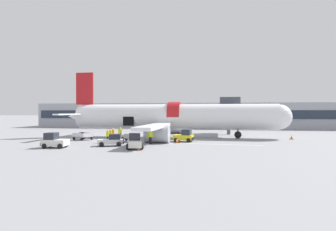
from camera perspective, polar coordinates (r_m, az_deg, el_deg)
The scene contains 20 objects.
ground_plane at distance 41.78m, azimuth 2.86°, elevation -4.77°, with size 500.00×500.00×0.00m, color gray.
apron_marking_line at distance 38.40m, azimuth 0.45°, elevation -5.25°, with size 22.86×2.57×0.01m.
terminal_strip at distance 76.56m, azimuth 5.84°, elevation 0.02°, with size 81.30×12.43×6.08m.
jet_bridge_stub at distance 52.52m, azimuth 11.53°, elevation 1.59°, with size 3.17×11.19×6.31m.
airplane at distance 46.47m, azimuth 0.74°, elevation -0.35°, with size 35.11×32.04×10.36m.
baggage_tug_lead at distance 32.50m, azimuth -6.37°, elevation -5.11°, with size 2.34×3.00×1.67m.
baggage_tug_mid at distance 35.67m, azimuth -20.86°, elevation -4.61°, with size 2.83×2.30×1.68m.
baggage_tug_rear at distance 40.07m, azimuth 3.14°, elevation -4.00°, with size 2.77×2.31×1.64m.
baggage_tug_spare at distance 35.68m, azimuth -10.71°, elevation -4.75°, with size 3.26×2.45×1.40m.
baggage_cart_loading at distance 40.29m, azimuth -7.44°, elevation -4.26°, with size 3.64×2.50×1.06m.
baggage_cart_queued at distance 44.21m, azimuth -15.85°, elevation -3.82°, with size 3.45×2.74×1.07m.
ground_crew_loader_a at distance 39.01m, azimuth -11.42°, elevation -3.80°, with size 0.46×0.62×1.77m.
ground_crew_loader_b at distance 42.97m, azimuth -9.12°, elevation -3.32°, with size 0.65×0.52×1.85m.
ground_crew_driver at distance 42.42m, azimuth -10.92°, elevation -3.56°, with size 0.51×0.51×1.60m.
ground_crew_supervisor at distance 36.88m, azimuth -3.38°, elevation -4.01°, with size 0.63×0.44×1.82m.
ground_crew_helper at distance 43.60m, azimuth -10.41°, elevation -3.40°, with size 0.53×0.53×1.65m.
suitcase_on_tarmac_upright at distance 38.09m, azimuth -8.63°, elevation -4.76°, with size 0.38×0.32×0.84m.
safety_cone_nose at distance 47.04m, azimuth 22.48°, elevation -3.85°, with size 0.57×0.57×0.63m.
safety_cone_engine_left at distance 31.32m, azimuth -5.53°, elevation -5.99°, with size 0.48×0.48×0.74m.
safety_cone_wingtip at distance 38.39m, azimuth 1.75°, elevation -4.77°, with size 0.58×0.58×0.69m.
Camera 1 is at (4.71, -41.32, 4.02)m, focal length 32.00 mm.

